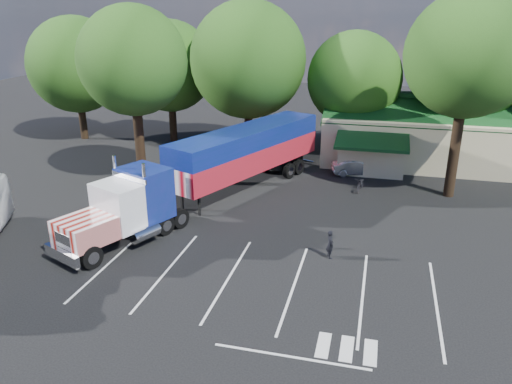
% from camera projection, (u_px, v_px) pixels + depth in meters
% --- Properties ---
extents(ground, '(120.00, 120.00, 0.00)m').
position_uv_depth(ground, '(259.00, 228.00, 29.69)').
color(ground, black).
rests_on(ground, ground).
extents(event_hall, '(24.20, 14.12, 5.55)m').
position_uv_depth(event_hall, '(468.00, 135.00, 41.90)').
color(event_hall, '#BCAF8C').
rests_on(event_hall, ground).
extents(tree_row_a, '(9.00, 9.00, 11.68)m').
position_uv_depth(tree_row_a, '(76.00, 65.00, 47.25)').
color(tree_row_a, black).
rests_on(tree_row_a, ground).
extents(tree_row_b, '(8.40, 8.40, 11.35)m').
position_uv_depth(tree_row_b, '(170.00, 66.00, 46.35)').
color(tree_row_b, black).
rests_on(tree_row_b, ground).
extents(tree_row_c, '(10.00, 10.00, 13.05)m').
position_uv_depth(tree_row_c, '(248.00, 60.00, 42.73)').
color(tree_row_c, black).
rests_on(tree_row_c, ground).
extents(tree_row_d, '(8.00, 8.00, 10.60)m').
position_uv_depth(tree_row_d, '(354.00, 79.00, 42.34)').
color(tree_row_d, black).
rests_on(tree_row_d, ground).
extents(tree_row_e, '(9.60, 9.60, 12.90)m').
position_uv_depth(tree_row_e, '(469.00, 63.00, 40.19)').
color(tree_row_e, black).
rests_on(tree_row_e, ground).
extents(tree_near_left, '(7.60, 7.60, 12.65)m').
position_uv_depth(tree_near_left, '(133.00, 61.00, 34.48)').
color(tree_near_left, black).
rests_on(tree_near_left, ground).
extents(tree_near_right, '(8.00, 8.00, 13.50)m').
position_uv_depth(tree_near_right, '(468.00, 56.00, 31.43)').
color(tree_near_right, black).
rests_on(tree_near_right, ground).
extents(semi_truck, '(11.20, 21.34, 4.63)m').
position_uv_depth(semi_truck, '(220.00, 163.00, 33.14)').
color(semi_truck, black).
rests_on(semi_truck, ground).
extents(woman, '(0.59, 0.67, 1.54)m').
position_uv_depth(woman, '(330.00, 244.00, 25.95)').
color(woman, black).
rests_on(woman, ground).
extents(bicycle, '(0.96, 1.98, 1.00)m').
position_uv_depth(bicycle, '(361.00, 184.00, 35.50)').
color(bicycle, black).
rests_on(bicycle, ground).
extents(silver_sedan, '(4.10, 2.38, 1.28)m').
position_uv_depth(silver_sedan, '(357.00, 167.00, 38.84)').
color(silver_sedan, '#93959A').
rests_on(silver_sedan, ground).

